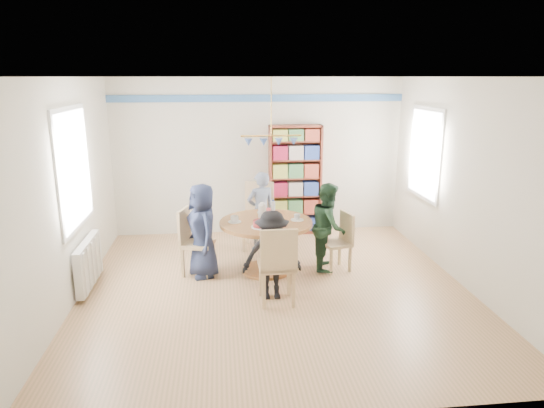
{
  "coord_description": "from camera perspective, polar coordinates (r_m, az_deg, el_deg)",
  "views": [
    {
      "loc": [
        -0.68,
        -5.83,
        2.7
      ],
      "look_at": [
        0.0,
        0.4,
        1.05
      ],
      "focal_mm": 32.0,
      "sensor_mm": 36.0,
      "label": 1
    }
  ],
  "objects": [
    {
      "name": "dining_table",
      "position": [
        6.82,
        -0.7,
        -3.58
      ],
      "size": [
        1.3,
        1.3,
        0.75
      ],
      "color": "brown",
      "rests_on": "ground"
    },
    {
      "name": "ground",
      "position": [
        6.46,
        0.39,
        -9.95
      ],
      "size": [
        5.0,
        5.0,
        0.0
      ],
      "primitive_type": "plane",
      "color": "tan"
    },
    {
      "name": "chair_near",
      "position": [
        5.84,
        0.67,
        -6.88
      ],
      "size": [
        0.44,
        0.44,
        1.0
      ],
      "color": "tan",
      "rests_on": "ground"
    },
    {
      "name": "chair_right",
      "position": [
        7.0,
        8.06,
        -4.06
      ],
      "size": [
        0.45,
        0.45,
        0.84
      ],
      "color": "tan",
      "rests_on": "ground"
    },
    {
      "name": "room_shell",
      "position": [
        6.79,
        -2.63,
        5.83
      ],
      "size": [
        5.0,
        5.0,
        5.0
      ],
      "color": "white",
      "rests_on": "ground"
    },
    {
      "name": "radiator",
      "position": [
        6.79,
        -20.76,
        -6.51
      ],
      "size": [
        0.12,
        1.0,
        0.6
      ],
      "color": "silver",
      "rests_on": "ground"
    },
    {
      "name": "chair_far",
      "position": [
        7.82,
        -1.62,
        -0.96
      ],
      "size": [
        0.57,
        0.57,
        1.06
      ],
      "color": "tan",
      "rests_on": "ground"
    },
    {
      "name": "bookshelf",
      "position": [
        8.46,
        2.72,
        2.72
      ],
      "size": [
        0.91,
        0.27,
        1.91
      ],
      "color": "maroon",
      "rests_on": "ground"
    },
    {
      "name": "person_near",
      "position": [
        6.01,
        -0.01,
        -6.05
      ],
      "size": [
        0.74,
        0.43,
        1.13
      ],
      "primitive_type": "imported",
      "rotation": [
        0.0,
        0.0,
        0.01
      ],
      "color": "black",
      "rests_on": "ground"
    },
    {
      "name": "chair_left",
      "position": [
        6.86,
        -9.39,
        -4.02
      ],
      "size": [
        0.52,
        0.52,
        0.94
      ],
      "color": "tan",
      "rests_on": "ground"
    },
    {
      "name": "person_left",
      "position": [
        6.72,
        -8.16,
        -3.11
      ],
      "size": [
        0.61,
        0.75,
        1.31
      ],
      "primitive_type": "imported",
      "rotation": [
        0.0,
        0.0,
        -1.22
      ],
      "color": "#1B223C",
      "rests_on": "ground"
    },
    {
      "name": "tableware",
      "position": [
        6.76,
        -0.92,
        -1.47
      ],
      "size": [
        1.06,
        1.06,
        0.28
      ],
      "color": "white",
      "rests_on": "dining_table"
    },
    {
      "name": "person_far",
      "position": [
        7.68,
        -1.32,
        -0.84
      ],
      "size": [
        0.53,
        0.43,
        1.27
      ],
      "primitive_type": "imported",
      "rotation": [
        0.0,
        0.0,
        3.44
      ],
      "color": "gray",
      "rests_on": "ground"
    },
    {
      "name": "person_right",
      "position": [
        6.98,
        6.65,
        -2.61
      ],
      "size": [
        0.58,
        0.69,
        1.26
      ],
      "primitive_type": "imported",
      "rotation": [
        0.0,
        0.0,
        1.38
      ],
      "color": "#18311E",
      "rests_on": "ground"
    }
  ]
}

